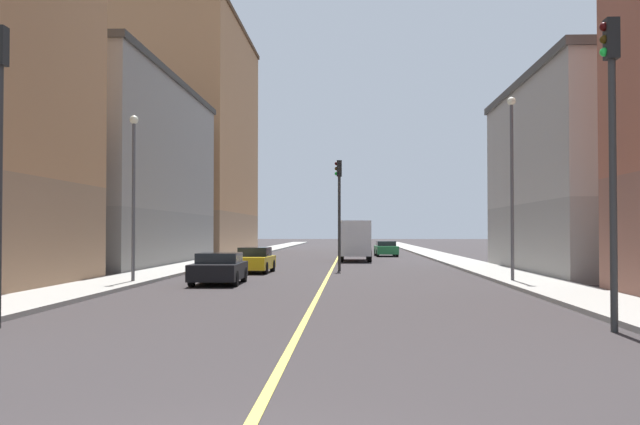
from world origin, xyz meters
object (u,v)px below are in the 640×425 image
at_px(building_right_midblock, 91,172).
at_px(box_truck, 355,240).
at_px(building_left_mid, 630,176).
at_px(traffic_light_median_far, 339,199).
at_px(car_yellow, 255,260).
at_px(car_green, 386,249).
at_px(traffic_light_left_near, 612,131).
at_px(street_lamp_left_near, 512,170).
at_px(street_lamp_right_near, 134,180).
at_px(building_right_distant, 186,140).
at_px(car_black, 219,268).

distance_m(building_right_midblock, box_truck, 19.08).
xyz_separation_m(building_left_mid, traffic_light_median_far, (-15.46, 1.32, -1.17)).
height_order(car_yellow, box_truck, box_truck).
bearing_deg(car_green, box_truck, -104.76).
relative_size(building_right_midblock, traffic_light_left_near, 3.47).
distance_m(traffic_light_median_far, street_lamp_left_near, 12.26).
relative_size(building_right_midblock, street_lamp_left_near, 3.11).
bearing_deg(building_right_midblock, street_lamp_right_near, -64.89).
relative_size(building_right_distant, car_green, 5.67).
relative_size(building_right_distant, street_lamp_right_near, 3.72).
relative_size(building_right_midblock, car_yellow, 5.83).
height_order(building_right_distant, car_green, building_right_distant).
bearing_deg(building_right_distant, building_right_midblock, -90.00).
bearing_deg(box_truck, building_left_mid, -44.61).
bearing_deg(building_right_distant, traffic_light_left_near, -68.48).
relative_size(building_left_mid, street_lamp_right_near, 2.67).
bearing_deg(car_black, box_truck, 76.18).
xyz_separation_m(building_right_distant, street_lamp_left_near, (23.77, -43.14, -6.88)).
height_order(traffic_light_left_near, box_truck, traffic_light_left_near).
height_order(street_lamp_right_near, car_yellow, street_lamp_right_near).
xyz_separation_m(traffic_light_left_near, car_black, (-11.21, 13.81, -3.74)).
relative_size(traffic_light_median_far, street_lamp_right_near, 0.90).
bearing_deg(box_truck, building_right_midblock, -159.00).
bearing_deg(traffic_light_median_far, street_lamp_left_near, -52.65).
bearing_deg(traffic_light_median_far, building_left_mid, -4.90).
bearing_deg(traffic_light_left_near, building_right_distant, 111.52).
bearing_deg(car_green, building_left_mid, -64.61).
relative_size(traffic_light_left_near, car_yellow, 1.68).
bearing_deg(car_black, building_right_distant, 104.73).
bearing_deg(traffic_light_left_near, street_lamp_right_near, 137.55).
relative_size(street_lamp_left_near, car_yellow, 1.88).
bearing_deg(box_truck, car_yellow, -109.52).
xyz_separation_m(building_left_mid, building_right_midblock, (-31.81, 7.65, 0.93)).
distance_m(building_right_midblock, building_right_distant, 27.66).
height_order(building_right_midblock, street_lamp_right_near, building_right_midblock).
distance_m(building_left_mid, traffic_light_left_near, 24.69).
distance_m(building_right_midblock, car_yellow, 15.64).
bearing_deg(building_right_distant, street_lamp_left_near, -61.14).
height_order(building_right_midblock, car_yellow, building_right_midblock).
relative_size(car_black, box_truck, 0.63).
xyz_separation_m(car_yellow, car_black, (-0.38, -8.25, -0.01)).
bearing_deg(car_yellow, box_truck, 70.48).
relative_size(building_left_mid, traffic_light_median_far, 2.97).
relative_size(building_right_distant, car_black, 5.90).
bearing_deg(building_right_midblock, traffic_light_left_near, -53.37).
distance_m(traffic_light_median_far, box_truck, 13.23).
relative_size(traffic_light_left_near, street_lamp_right_near, 1.00).
height_order(building_right_distant, traffic_light_median_far, building_right_distant).
bearing_deg(car_yellow, street_lamp_right_near, -114.34).
distance_m(building_right_midblock, car_green, 26.90).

